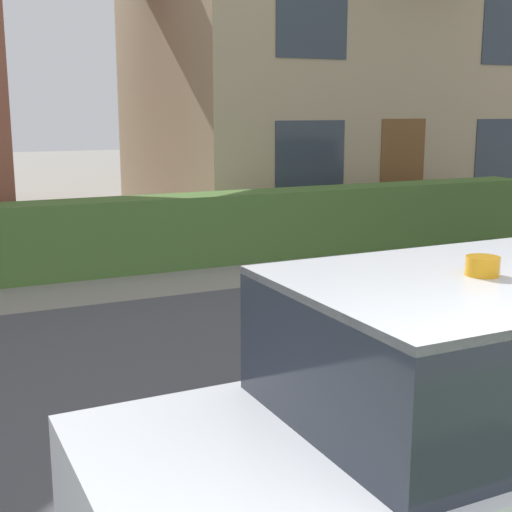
{
  "coord_description": "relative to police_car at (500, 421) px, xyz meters",
  "views": [
    {
      "loc": [
        -2.19,
        -0.64,
        2.28
      ],
      "look_at": [
        0.36,
        4.73,
        1.05
      ],
      "focal_mm": 50.0,
      "sensor_mm": 36.0,
      "label": 1
    }
  ],
  "objects": [
    {
      "name": "house_right",
      "position": [
        5.99,
        11.63,
        2.76
      ],
      "size": [
        8.62,
        6.42,
        6.77
      ],
      "color": "tan",
      "rests_on": "ground"
    },
    {
      "name": "road_strip",
      "position": [
        -0.43,
        2.18,
        -0.68
      ],
      "size": [
        28.0,
        6.82,
        0.01
      ],
      "primitive_type": "cube",
      "color": "#4C4C51",
      "rests_on": "ground"
    },
    {
      "name": "police_car",
      "position": [
        0.0,
        0.0,
        0.0
      ],
      "size": [
        4.46,
        1.64,
        1.57
      ],
      "rotation": [
        0.0,
        0.0,
        0.01
      ],
      "color": "black",
      "rests_on": "road_strip"
    },
    {
      "name": "garden_hedge",
      "position": [
        0.08,
        7.24,
        -0.17
      ],
      "size": [
        14.19,
        0.7,
        1.04
      ],
      "primitive_type": "cube",
      "color": "#4C7233",
      "rests_on": "ground"
    }
  ]
}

